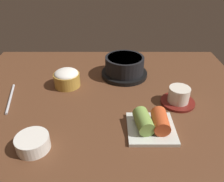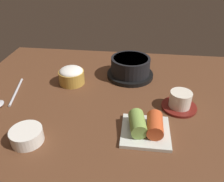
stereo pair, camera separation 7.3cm
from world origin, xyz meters
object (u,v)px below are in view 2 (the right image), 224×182
(stone_pot, at_px, (130,67))
(spoon, at_px, (4,100))
(tea_cup_with_saucer, at_px, (180,101))
(rice_bowl, at_px, (71,75))
(kimchi_plate, at_px, (146,127))
(side_bowl_near, at_px, (27,135))

(stone_pot, distance_m, spoon, 0.46)
(tea_cup_with_saucer, height_order, spoon, tea_cup_with_saucer)
(rice_bowl, distance_m, kimchi_plate, 0.36)
(kimchi_plate, height_order, spoon, kimchi_plate)
(stone_pot, height_order, spoon, stone_pot)
(side_bowl_near, xyz_separation_m, spoon, (-0.15, 0.16, -0.01))
(stone_pot, bearing_deg, kimchi_plate, -79.40)
(stone_pot, height_order, tea_cup_with_saucer, stone_pot)
(rice_bowl, height_order, kimchi_plate, rice_bowl)
(rice_bowl, xyz_separation_m, kimchi_plate, (0.27, -0.24, -0.01))
(stone_pot, xyz_separation_m, kimchi_plate, (0.06, -0.32, -0.02))
(kimchi_plate, distance_m, side_bowl_near, 0.31)
(kimchi_plate, bearing_deg, tea_cup_with_saucer, 50.73)
(side_bowl_near, height_order, spoon, side_bowl_near)
(rice_bowl, xyz_separation_m, tea_cup_with_saucer, (0.37, -0.11, -0.01))
(tea_cup_with_saucer, height_order, kimchi_plate, tea_cup_with_saucer)
(stone_pot, bearing_deg, side_bowl_near, -122.42)
(kimchi_plate, height_order, side_bowl_near, kimchi_plate)
(rice_bowl, xyz_separation_m, side_bowl_near, (-0.03, -0.30, -0.01))
(side_bowl_near, distance_m, spoon, 0.22)
(kimchi_plate, bearing_deg, spoon, 168.31)
(tea_cup_with_saucer, distance_m, side_bowl_near, 0.45)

